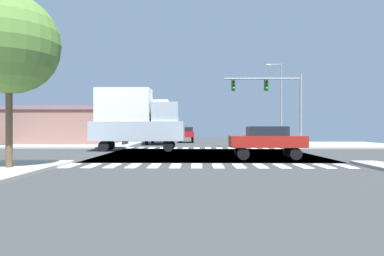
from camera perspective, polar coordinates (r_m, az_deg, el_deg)
ground at (r=24.03m, az=2.57°, el=-4.32°), size 90.00×90.00×0.05m
sidewalk_corner_ne at (r=38.52m, az=21.72°, el=-2.53°), size 12.00×12.00×0.14m
sidewalk_corner_nw at (r=38.02m, az=-18.03°, el=-2.57°), size 12.00×12.00×0.14m
crosswalk_near at (r=16.75m, az=2.49°, el=-6.12°), size 13.50×2.00×0.01m
crosswalk_far at (r=31.30m, az=1.70°, el=-3.25°), size 13.50×2.00×0.01m
traffic_signal_mast at (r=31.66m, az=12.63°, el=5.49°), size 6.80×0.55×6.50m
street_lamp at (r=39.36m, az=13.92°, el=4.96°), size 1.78×0.32×8.74m
bank_building at (r=42.99m, az=-21.73°, el=0.32°), size 17.19×10.52×4.01m
sidewalk_tree at (r=17.06m, az=-27.50°, el=11.92°), size 4.19×4.19×7.43m
sedan_nearside_1 at (r=43.12m, az=-0.88°, el=-0.86°), size 1.80×4.30×1.88m
sedan_farside_2 at (r=20.86m, az=12.03°, el=-1.84°), size 4.30×1.80×1.88m
pickup_crossing_1 at (r=48.15m, az=-4.28°, el=-0.56°), size 2.00×5.10×2.35m
box_truck_queued_1 at (r=39.32m, az=-5.42°, el=1.16°), size 2.40×7.20×4.85m
box_truck_leading_2 at (r=27.88m, az=-9.19°, el=1.61°), size 7.20×2.40×4.85m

